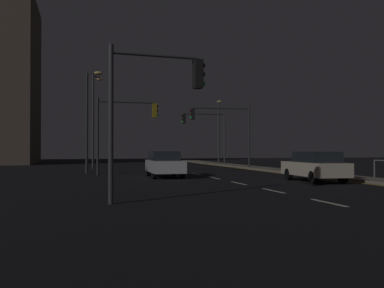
# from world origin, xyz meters

# --- Properties ---
(ground_plane) EXTENTS (112.00, 112.00, 0.00)m
(ground_plane) POSITION_xyz_m (0.00, 17.50, 0.00)
(ground_plane) COLOR black
(ground_plane) RESTS_ON ground
(sidewalk_right) EXTENTS (2.07, 77.00, 0.14)m
(sidewalk_right) POSITION_xyz_m (7.19, 17.50, 0.07)
(sidewalk_right) COLOR gray
(sidewalk_right) RESTS_ON ground
(lane_markings_center) EXTENTS (0.14, 50.00, 0.01)m
(lane_markings_center) POSITION_xyz_m (0.00, 21.00, 0.01)
(lane_markings_center) COLOR silver
(lane_markings_center) RESTS_ON ground
(lane_edge_line) EXTENTS (0.14, 53.00, 0.01)m
(lane_edge_line) POSITION_xyz_m (5.90, 22.50, 0.01)
(lane_edge_line) COLOR gold
(lane_edge_line) RESTS_ON ground
(car) EXTENTS (2.03, 4.48, 1.57)m
(car) POSITION_xyz_m (4.23, 16.99, 0.82)
(car) COLOR beige
(car) RESTS_ON ground
(car_oncoming) EXTENTS (1.94, 4.45, 1.57)m
(car_oncoming) POSITION_xyz_m (-2.70, 22.51, 0.82)
(car_oncoming) COLOR silver
(car_oncoming) RESTS_ON ground
(traffic_light_near_left) EXTENTS (4.61, 0.34, 5.38)m
(traffic_light_near_left) POSITION_xyz_m (4.66, 38.67, 3.96)
(traffic_light_near_left) COLOR #38383D
(traffic_light_near_left) RESTS_ON sidewalk_right
(traffic_light_mid_left) EXTENTS (3.18, 0.44, 4.95)m
(traffic_light_mid_left) POSITION_xyz_m (-5.32, 10.49, 3.46)
(traffic_light_mid_left) COLOR #38383D
(traffic_light_mid_left) RESTS_ON ground
(traffic_light_mid_right) EXTENTS (5.31, 0.62, 5.32)m
(traffic_light_mid_right) POSITION_xyz_m (4.24, 31.96, 3.96)
(traffic_light_mid_right) COLOR #2D3033
(traffic_light_mid_right) RESTS_ON sidewalk_right
(traffic_light_far_right) EXTENTS (4.07, 0.34, 5.07)m
(traffic_light_far_right) POSITION_xyz_m (-4.77, 25.55, 3.59)
(traffic_light_far_right) COLOR #2D3033
(traffic_light_far_right) RESTS_ON ground
(street_lamp_median) EXTENTS (0.73, 1.70, 6.94)m
(street_lamp_median) POSITION_xyz_m (7.15, 42.10, 4.32)
(street_lamp_median) COLOR #38383D
(street_lamp_median) RESTS_ON sidewalk_right
(street_lamp_across_street) EXTENTS (1.10, 1.54, 7.03)m
(street_lamp_across_street) POSITION_xyz_m (-7.08, 27.15, 4.23)
(street_lamp_across_street) COLOR #2D3033
(street_lamp_across_street) RESTS_ON ground
(street_lamp_mid_block) EXTENTS (0.99, 1.47, 8.30)m
(street_lamp_mid_block) POSITION_xyz_m (-6.51, 35.59, 4.88)
(street_lamp_mid_block) COLOR #38383D
(street_lamp_mid_block) RESTS_ON ground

